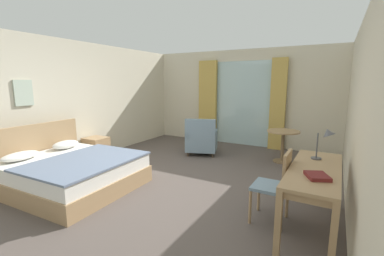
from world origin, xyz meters
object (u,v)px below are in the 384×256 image
nightstand (96,148)px  framed_picture (23,93)px  desk_chair (277,183)px  writing_desk (315,176)px  armchair_by_window (202,140)px  closed_book (317,176)px  desk_lamp (326,136)px  bed (70,171)px  round_cafe_table (283,139)px

nightstand → framed_picture: (-0.24, -1.31, 1.29)m
nightstand → desk_chair: bearing=-10.7°
writing_desk → framed_picture: size_ratio=3.44×
nightstand → desk_chair: 4.19m
writing_desk → armchair_by_window: (-2.64, 2.31, -0.33)m
armchair_by_window → closed_book: bearing=-44.7°
nightstand → writing_desk: 4.60m
framed_picture → armchair_by_window: bearing=53.5°
writing_desk → closed_book: bearing=-83.2°
nightstand → desk_chair: (4.11, -0.77, 0.27)m
closed_book → desk_lamp: bearing=63.1°
bed → armchair_by_window: bed is taller
desk_lamp → framed_picture: size_ratio=0.96×
round_cafe_table → writing_desk: bearing=-73.0°
bed → desk_chair: bearing=9.5°
writing_desk → desk_chair: desk_chair is taller
closed_book → desk_chair: bearing=120.7°
bed → closed_book: bed is taller
writing_desk → framed_picture: framed_picture is taller
desk_lamp → round_cafe_table: bearing=111.2°
bed → armchair_by_window: (0.98, 2.87, 0.07)m
round_cafe_table → bed: bearing=-131.7°
nightstand → armchair_by_window: 2.44m
desk_lamp → framed_picture: bearing=-169.3°
desk_chair → framed_picture: framed_picture is taller
desk_lamp → desk_chair: bearing=-142.0°
nightstand → round_cafe_table: round_cafe_table is taller
desk_lamp → round_cafe_table: size_ratio=0.63×
writing_desk → desk_lamp: desk_lamp is taller
closed_book → round_cafe_table: (-0.84, 2.94, -0.27)m
nightstand → desk_lamp: size_ratio=1.14×
nightstand → closed_book: bearing=-13.4°
writing_desk → round_cafe_table: writing_desk is taller
round_cafe_table → framed_picture: framed_picture is taller
bed → writing_desk: bearing=8.8°
desk_chair → bed: bearing=-170.5°
bed → desk_chair: size_ratio=2.21×
closed_book → framed_picture: 4.86m
bed → framed_picture: size_ratio=4.42×
bed → framed_picture: bearing=179.9°
nightstand → writing_desk: size_ratio=0.32×
round_cafe_table → framed_picture: (-3.96, -3.17, 1.03)m
bed → nightstand: bearing=124.4°
framed_picture → desk_chair: bearing=7.0°
writing_desk → bed: bearing=-171.2°
armchair_by_window → round_cafe_table: size_ratio=1.35×
writing_desk → round_cafe_table: size_ratio=2.27×
closed_book → armchair_by_window: size_ratio=0.26×
desk_chair → closed_book: size_ratio=3.78×
bed → nightstand: bed is taller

